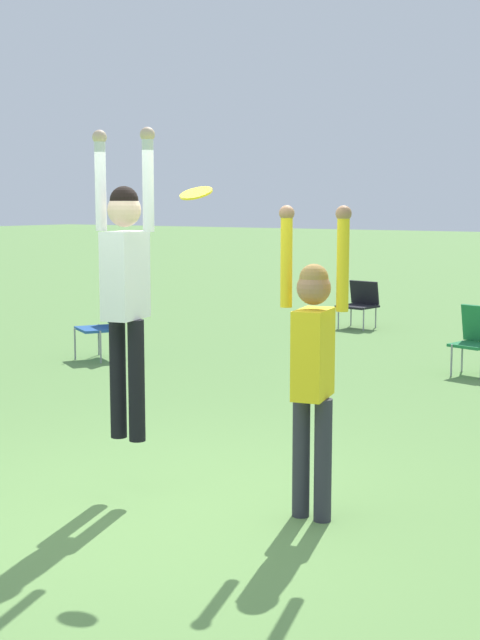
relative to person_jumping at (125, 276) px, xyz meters
The scene contains 7 objects.
ground_plane 1.67m from the person_jumping, 26.12° to the right, with size 120.00×120.00×0.00m, color #608C47.
person_jumping is the anchor object (origin of this frame).
person_defending 1.49m from the person_jumping, 12.58° to the left, with size 0.53×0.41×2.12m.
frisbee 0.82m from the person_jumping, 10.11° to the left, with size 0.23×0.22×0.10m.
camping_chair_0 6.06m from the person_jumping, 84.74° to the left, with size 0.53×0.57×0.87m.
camping_chair_1 9.37m from the person_jumping, 105.73° to the left, with size 0.63×0.67×0.80m.
camping_chair_4 6.02m from the person_jumping, 134.01° to the left, with size 0.76×0.83×0.90m.
Camera 1 is at (3.84, -4.64, 2.14)m, focal length 50.00 mm.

